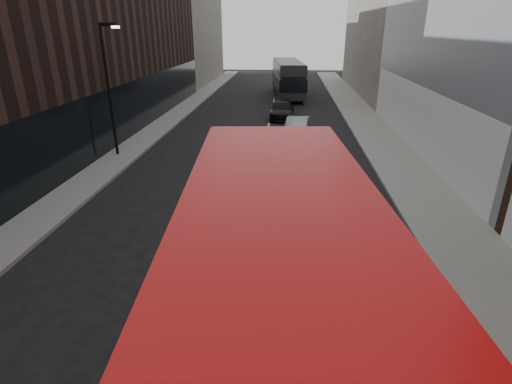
% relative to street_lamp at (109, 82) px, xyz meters
% --- Properties ---
extents(sidewalk_right, '(3.00, 80.00, 0.15)m').
position_rel_street_lamp_xyz_m(sidewalk_right, '(15.72, 7.00, -4.11)').
color(sidewalk_right, slate).
rests_on(sidewalk_right, ground).
extents(sidewalk_left, '(2.00, 80.00, 0.15)m').
position_rel_street_lamp_xyz_m(sidewalk_left, '(0.22, 7.00, -4.11)').
color(sidewalk_left, slate).
rests_on(sidewalk_left, ground).
extents(building_left_mid, '(5.00, 24.00, 14.00)m').
position_rel_street_lamp_xyz_m(building_left_mid, '(-3.28, 12.00, 2.82)').
color(building_left_mid, black).
rests_on(building_left_mid, ground).
extents(building_left_far, '(5.00, 20.00, 13.00)m').
position_rel_street_lamp_xyz_m(building_left_far, '(-3.28, 34.00, 2.32)').
color(building_left_far, '#5F5A54').
rests_on(building_left_far, ground).
extents(street_lamp, '(1.06, 0.22, 7.00)m').
position_rel_street_lamp_xyz_m(street_lamp, '(0.00, 0.00, 0.00)').
color(street_lamp, black).
rests_on(street_lamp, sidewalk_left).
extents(grey_bus, '(3.79, 11.53, 3.66)m').
position_rel_street_lamp_xyz_m(grey_bus, '(9.54, 22.70, -2.22)').
color(grey_bus, black).
rests_on(grey_bus, ground).
extents(car_a, '(1.55, 3.70, 1.25)m').
position_rel_street_lamp_xyz_m(car_a, '(11.79, 0.69, -3.56)').
color(car_a, black).
rests_on(car_a, ground).
extents(car_b, '(1.98, 4.25, 1.35)m').
position_rel_street_lamp_xyz_m(car_b, '(10.30, 5.14, -3.51)').
color(car_b, gray).
rests_on(car_b, ground).
extents(car_c, '(1.98, 4.64, 1.33)m').
position_rel_street_lamp_xyz_m(car_c, '(9.19, 11.41, -3.52)').
color(car_c, black).
rests_on(car_c, ground).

